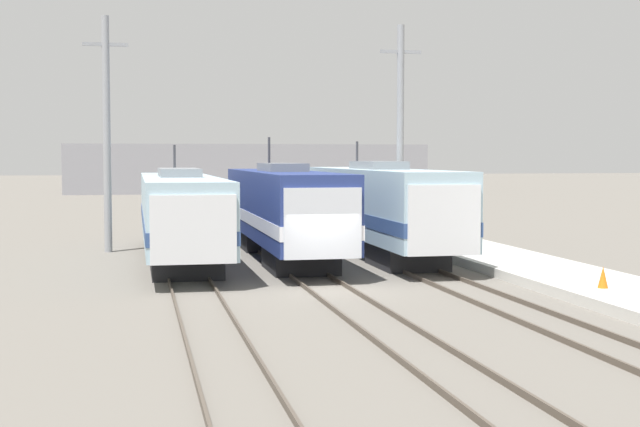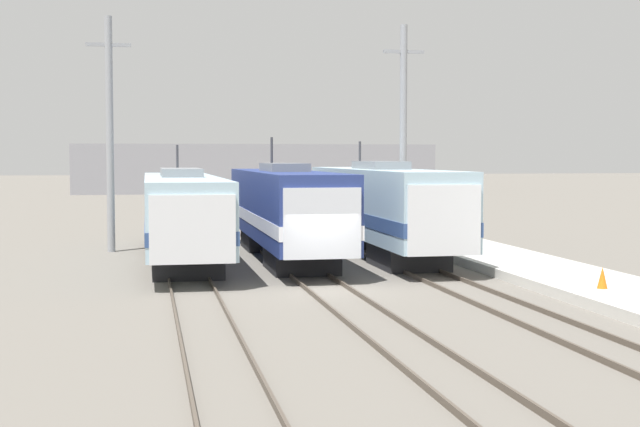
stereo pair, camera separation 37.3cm
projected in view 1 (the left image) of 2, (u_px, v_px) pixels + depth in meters
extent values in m
plane|color=#666059|center=(326.00, 289.00, 30.06)|extent=(400.00, 400.00, 0.00)
cube|color=#4C4238|center=(172.00, 292.00, 29.00)|extent=(0.07, 120.00, 0.15)
cube|color=#4C4238|center=(216.00, 290.00, 29.30)|extent=(0.07, 120.00, 0.15)
cube|color=#4C4238|center=(306.00, 287.00, 29.91)|extent=(0.07, 120.00, 0.15)
cube|color=#4C4238|center=(347.00, 286.00, 30.20)|extent=(0.07, 120.00, 0.15)
cube|color=#4C4238|center=(431.00, 284.00, 30.81)|extent=(0.07, 120.00, 0.15)
cube|color=#4C4238|center=(471.00, 282.00, 31.10)|extent=(0.07, 120.00, 0.15)
cube|color=#232326|center=(186.00, 262.00, 33.82)|extent=(2.60, 4.20, 0.95)
cube|color=#232326|center=(175.00, 239.00, 43.15)|extent=(2.60, 4.20, 0.95)
cube|color=#9EBCCC|center=(179.00, 207.00, 38.37)|extent=(3.06, 19.10, 2.67)
cube|color=navy|center=(179.00, 220.00, 38.40)|extent=(3.10, 19.14, 0.48)
cube|color=silver|center=(192.00, 228.00, 29.88)|extent=(2.82, 1.90, 2.27)
cube|color=black|center=(193.00, 214.00, 29.00)|extent=(2.39, 0.08, 0.64)
cube|color=gray|center=(179.00, 172.00, 38.28)|extent=(1.68, 4.77, 0.35)
cylinder|color=#38383D|center=(174.00, 160.00, 42.35)|extent=(0.12, 0.12, 1.42)
cube|color=black|center=(300.00, 259.00, 34.84)|extent=(2.51, 3.79, 0.95)
cube|color=black|center=(268.00, 239.00, 43.26)|extent=(2.51, 3.79, 0.95)
cube|color=navy|center=(282.00, 204.00, 38.93)|extent=(2.95, 17.23, 2.89)
cube|color=silver|center=(282.00, 217.00, 38.97)|extent=(2.99, 17.27, 0.52)
cube|color=silver|center=(317.00, 222.00, 31.42)|extent=(2.72, 2.04, 2.46)
cube|color=black|center=(323.00, 208.00, 30.47)|extent=(2.31, 0.08, 0.69)
cube|color=slate|center=(282.00, 167.00, 38.83)|extent=(1.63, 4.31, 0.35)
cylinder|color=#38383D|center=(269.00, 154.00, 42.49)|extent=(0.12, 0.12, 1.57)
cube|color=#232326|center=(407.00, 256.00, 36.00)|extent=(2.50, 3.87, 0.95)
cube|color=#232326|center=(354.00, 237.00, 44.59)|extent=(2.50, 3.87, 0.95)
cube|color=#9EBCCC|center=(378.00, 202.00, 40.17)|extent=(2.94, 17.59, 2.97)
cube|color=navy|center=(378.00, 215.00, 40.21)|extent=(2.98, 17.63, 0.53)
cube|color=silver|center=(436.00, 219.00, 32.39)|extent=(2.70, 1.83, 2.52)
cube|color=black|center=(444.00, 205.00, 31.54)|extent=(2.30, 0.08, 0.71)
cube|color=gray|center=(378.00, 165.00, 40.07)|extent=(1.62, 4.40, 0.35)
cylinder|color=#38383D|center=(357.00, 155.00, 43.82)|extent=(0.12, 0.12, 1.31)
cylinder|color=gray|center=(107.00, 135.00, 41.47)|extent=(0.36, 0.36, 10.99)
cube|color=gray|center=(105.00, 44.00, 41.21)|extent=(2.08, 0.16, 0.16)
cylinder|color=gray|center=(400.00, 136.00, 44.36)|extent=(0.36, 0.36, 10.99)
cube|color=gray|center=(401.00, 52.00, 44.10)|extent=(2.08, 0.16, 0.16)
cube|color=beige|center=(563.00, 277.00, 31.80)|extent=(4.00, 120.00, 0.36)
cone|color=orange|center=(603.00, 277.00, 27.83)|extent=(0.33, 0.33, 0.68)
cube|color=gray|center=(246.00, 168.00, 115.13)|extent=(44.96, 12.93, 6.07)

